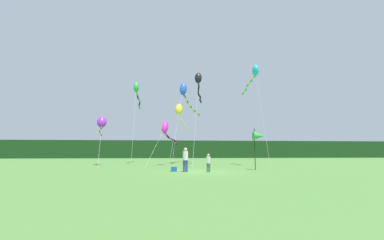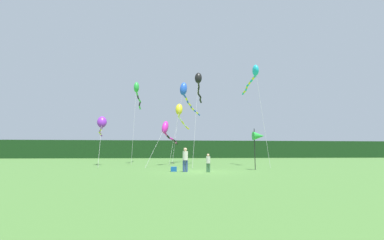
{
  "view_description": "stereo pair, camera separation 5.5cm",
  "coord_description": "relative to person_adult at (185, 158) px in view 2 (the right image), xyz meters",
  "views": [
    {
      "loc": [
        -2.53,
        -19.11,
        1.38
      ],
      "look_at": [
        0.0,
        6.0,
        4.41
      ],
      "focal_mm": 25.08,
      "sensor_mm": 36.0,
      "label": 1
    },
    {
      "loc": [
        -2.47,
        -19.12,
        1.38
      ],
      "look_at": [
        0.0,
        6.0,
        4.41
      ],
      "focal_mm": 25.08,
      "sensor_mm": 36.0,
      "label": 2
    }
  ],
  "objects": [
    {
      "name": "kite_magenta",
      "position": [
        -1.31,
        10.37,
        2.88
      ],
      "size": [
        3.31,
        9.24,
        4.93
      ],
      "color": "#B2B2B2",
      "rests_on": "ground"
    },
    {
      "name": "kite_green",
      "position": [
        -5.11,
        15.13,
        8.23
      ],
      "size": [
        0.68,
        10.71,
        10.22
      ],
      "color": "#B2B2B2",
      "rests_on": "ground"
    },
    {
      "name": "ground_plane",
      "position": [
        1.08,
        0.11,
        -0.94
      ],
      "size": [
        120.0,
        120.0,
        0.0
      ],
      "primitive_type": "plane",
      "color": "#477533"
    },
    {
      "name": "kite_purple",
      "position": [
        -8.24,
        10.41,
        3.53
      ],
      "size": [
        1.79,
        8.16,
        5.38
      ],
      "color": "#B2B2B2",
      "rests_on": "ground"
    },
    {
      "name": "person_child",
      "position": [
        1.57,
        -0.41,
        -0.24
      ],
      "size": [
        0.28,
        0.28,
        1.26
      ],
      "color": "#3F724C",
      "rests_on": "ground"
    },
    {
      "name": "kite_yellow",
      "position": [
        0.46,
        16.59,
        5.82
      ],
      "size": [
        2.92,
        11.09,
        7.91
      ],
      "color": "#B2B2B2",
      "rests_on": "ground"
    },
    {
      "name": "kite_black",
      "position": [
        2.12,
        9.28,
        8.01
      ],
      "size": [
        2.2,
        9.84,
        9.95
      ],
      "color": "#B2B2B2",
      "rests_on": "ground"
    },
    {
      "name": "person_adult",
      "position": [
        0.0,
        0.0,
        0.0
      ],
      "size": [
        0.37,
        0.37,
        1.69
      ],
      "color": "#334C8C",
      "rests_on": "ground"
    },
    {
      "name": "kite_cyan",
      "position": [
        7.73,
        7.38,
        8.58
      ],
      "size": [
        0.61,
        7.37,
        10.42
      ],
      "color": "#B2B2B2",
      "rests_on": "ground"
    },
    {
      "name": "banner_flag_pole",
      "position": [
        5.95,
        1.63,
        1.68
      ],
      "size": [
        0.9,
        0.7,
        3.24
      ],
      "color": "black",
      "rests_on": "ground"
    },
    {
      "name": "cooler_box",
      "position": [
        -0.79,
        0.5,
        -0.77
      ],
      "size": [
        0.42,
        0.4,
        0.34
      ],
      "primitive_type": "cube",
      "color": "#1959B2",
      "rests_on": "ground"
    },
    {
      "name": "distant_treeline",
      "position": [
        1.08,
        45.11,
        1.1
      ],
      "size": [
        108.0,
        3.76,
        4.08
      ],
      "primitive_type": "cube",
      "color": "#193D19",
      "rests_on": "ground"
    },
    {
      "name": "kite_blue",
      "position": [
        0.97,
        14.18,
        8.0
      ],
      "size": [
        4.71,
        10.56,
        10.2
      ],
      "color": "#B2B2B2",
      "rests_on": "ground"
    }
  ]
}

